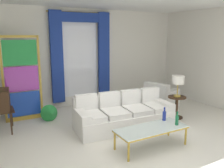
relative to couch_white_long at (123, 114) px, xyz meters
name	(u,v)px	position (x,y,z in m)	size (l,w,h in m)	color
ground_plane	(129,140)	(-0.27, -0.71, -0.31)	(16.00, 16.00, 0.00)	silver
wall_rear	(77,58)	(-0.27, 2.35, 1.19)	(8.00, 0.12, 3.00)	white
wall_right	(223,59)	(3.39, -0.11, 1.19)	(0.12, 7.00, 3.00)	white
curtained_window	(81,50)	(-0.19, 2.18, 1.44)	(2.00, 0.17, 2.70)	white
couch_white_long	(123,114)	(0.00, 0.00, 0.00)	(2.40, 1.12, 0.86)	white
coffee_table	(151,129)	(-0.07, -1.20, 0.07)	(1.46, 0.58, 0.41)	silver
bottle_blue_decanter	(177,120)	(0.48, -1.32, 0.22)	(0.07, 0.07, 0.29)	#196B3D
bottle_crystal_tall	(164,115)	(0.43, -1.00, 0.22)	(0.07, 0.07, 0.30)	navy
armchair_white	(161,98)	(1.84, 0.77, -0.02)	(1.02, 1.01, 0.80)	white
stained_glass_divider	(22,81)	(-2.03, 1.64, 0.75)	(0.95, 0.05, 2.20)	gold
peacock_figurine	(50,114)	(-1.49, 1.16, -0.09)	(0.44, 0.60, 0.50)	beige
round_side_table	(177,105)	(1.59, -0.17, 0.05)	(0.48, 0.48, 0.59)	#382314
table_lamp_brass	(178,81)	(1.59, -0.17, 0.72)	(0.32, 0.32, 0.57)	#B29338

